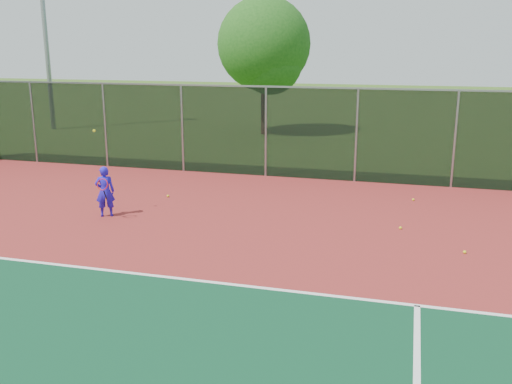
# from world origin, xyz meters

# --- Properties ---
(court_apron) EXTENTS (30.00, 20.00, 0.02)m
(court_apron) POSITION_xyz_m (0.00, 2.00, 0.01)
(court_apron) COLOR maroon
(court_apron) RESTS_ON ground
(fence_back) EXTENTS (30.00, 0.06, 3.03)m
(fence_back) POSITION_xyz_m (0.00, 12.00, 1.56)
(fence_back) COLOR black
(fence_back) RESTS_ON court_apron
(tennis_player) EXTENTS (0.59, 0.66, 2.25)m
(tennis_player) POSITION_xyz_m (-5.81, 6.32, 0.69)
(tennis_player) COLOR #2116D5
(tennis_player) RESTS_ON court_apron
(practice_ball_1) EXTENTS (0.07, 0.07, 0.07)m
(practice_ball_1) POSITION_xyz_m (2.97, 5.89, 0.06)
(practice_ball_1) COLOR yellow
(practice_ball_1) RESTS_ON court_apron
(practice_ball_2) EXTENTS (0.07, 0.07, 0.07)m
(practice_ball_2) POSITION_xyz_m (-5.05, 8.51, 0.06)
(practice_ball_2) COLOR yellow
(practice_ball_2) RESTS_ON court_apron
(practice_ball_3) EXTENTS (0.07, 0.07, 0.07)m
(practice_ball_3) POSITION_xyz_m (1.88, 10.00, 0.06)
(practice_ball_3) COLOR yellow
(practice_ball_3) RESTS_ON court_apron
(practice_ball_5) EXTENTS (0.07, 0.07, 0.07)m
(practice_ball_5) POSITION_xyz_m (1.60, 7.24, 0.06)
(practice_ball_5) COLOR yellow
(practice_ball_5) RESTS_ON court_apron
(floodlight_nw) EXTENTS (0.90, 0.40, 11.41)m
(floodlight_nw) POSITION_xyz_m (-16.69, 19.89, 6.47)
(floodlight_nw) COLOR gray
(floodlight_nw) RESTS_ON ground
(tree_back_left) EXTENTS (4.53, 4.53, 6.65)m
(tree_back_left) POSITION_xyz_m (-5.38, 21.14, 4.17)
(tree_back_left) COLOR #372014
(tree_back_left) RESTS_ON ground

